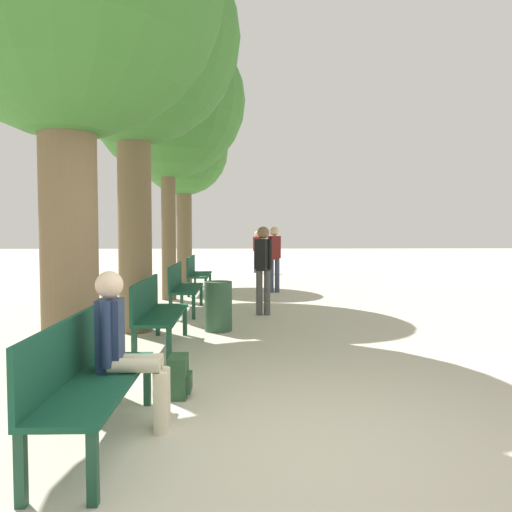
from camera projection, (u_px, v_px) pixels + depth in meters
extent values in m
plane|color=beige|center=(293.00, 454.00, 3.52)|extent=(80.00, 80.00, 0.00)
cube|color=#144733|center=(98.00, 383.00, 3.65)|extent=(0.50, 1.74, 0.04)
cube|color=#144733|center=(66.00, 351.00, 3.64)|extent=(0.04, 1.74, 0.45)
cube|color=#19422D|center=(93.00, 468.00, 2.85)|extent=(0.06, 0.06, 0.44)
cube|color=#19422D|center=(147.00, 381.00, 4.50)|extent=(0.06, 0.06, 0.44)
cube|color=#19422D|center=(21.00, 469.00, 2.84)|extent=(0.06, 0.06, 0.44)
cube|color=#19422D|center=(102.00, 382.00, 4.48)|extent=(0.06, 0.06, 0.44)
cube|color=#144733|center=(163.00, 314.00, 6.66)|extent=(0.50, 1.74, 0.04)
cube|color=#144733|center=(145.00, 296.00, 6.64)|extent=(0.04, 1.74, 0.45)
cube|color=#19422D|center=(169.00, 346.00, 5.85)|extent=(0.06, 0.06, 0.44)
cube|color=#19422D|center=(185.00, 321.00, 7.50)|extent=(0.06, 0.06, 0.44)
cube|color=#19422D|center=(134.00, 347.00, 5.84)|extent=(0.06, 0.06, 0.44)
cube|color=#19422D|center=(158.00, 321.00, 7.49)|extent=(0.06, 0.06, 0.44)
cube|color=#144733|center=(187.00, 288.00, 9.66)|extent=(0.50, 1.74, 0.04)
cube|color=#144733|center=(175.00, 276.00, 9.64)|extent=(0.04, 1.74, 0.45)
cube|color=#19422D|center=(194.00, 307.00, 8.86)|extent=(0.06, 0.06, 0.44)
cube|color=#19422D|center=(201.00, 295.00, 10.50)|extent=(0.06, 0.06, 0.44)
cube|color=#19422D|center=(171.00, 307.00, 8.85)|extent=(0.06, 0.06, 0.44)
cube|color=#19422D|center=(182.00, 295.00, 10.49)|extent=(0.06, 0.06, 0.44)
cube|color=#144733|center=(200.00, 275.00, 12.67)|extent=(0.50, 1.74, 0.04)
cube|color=#144733|center=(191.00, 265.00, 12.65)|extent=(0.04, 1.74, 0.45)
cube|color=#19422D|center=(206.00, 288.00, 11.86)|extent=(0.06, 0.06, 0.44)
cube|color=#19422D|center=(210.00, 281.00, 13.51)|extent=(0.06, 0.06, 0.44)
cube|color=#19422D|center=(189.00, 288.00, 11.85)|extent=(0.06, 0.06, 0.44)
cube|color=#19422D|center=(195.00, 281.00, 13.50)|extent=(0.06, 0.06, 0.44)
cylinder|color=brown|center=(69.00, 231.00, 4.79)|extent=(0.54, 0.54, 3.15)
cylinder|color=brown|center=(135.00, 215.00, 7.75)|extent=(0.51, 0.51, 3.65)
sphere|color=#38702D|center=(133.00, 35.00, 7.61)|extent=(3.30, 3.30, 3.30)
cylinder|color=brown|center=(169.00, 222.00, 11.33)|extent=(0.33, 0.33, 3.55)
sphere|color=#38702D|center=(167.00, 100.00, 11.20)|extent=(3.50, 3.50, 3.50)
cylinder|color=brown|center=(184.00, 230.00, 14.44)|extent=(0.44, 0.44, 3.18)
sphere|color=#38702D|center=(184.00, 151.00, 14.32)|extent=(2.54, 2.54, 2.54)
cylinder|color=beige|center=(134.00, 366.00, 3.85)|extent=(0.40, 0.12, 0.12)
cylinder|color=beige|center=(160.00, 403.00, 3.87)|extent=(0.12, 0.12, 0.48)
cylinder|color=beige|center=(138.00, 361.00, 3.99)|extent=(0.40, 0.12, 0.12)
cylinder|color=beige|center=(163.00, 397.00, 4.01)|extent=(0.12, 0.12, 0.48)
cube|color=navy|center=(110.00, 335.00, 3.91)|extent=(0.18, 0.22, 0.56)
cylinder|color=navy|center=(106.00, 335.00, 3.78)|extent=(0.08, 0.08, 0.51)
cylinder|color=navy|center=(114.00, 328.00, 4.02)|extent=(0.08, 0.08, 0.51)
sphere|color=beige|center=(109.00, 285.00, 3.88)|extent=(0.22, 0.22, 0.22)
cube|color=#284C2D|center=(178.00, 376.00, 4.74)|extent=(0.17, 0.31, 0.39)
cube|color=#284C2D|center=(189.00, 382.00, 4.74)|extent=(0.04, 0.22, 0.17)
cylinder|color=#384260|center=(255.00, 262.00, 18.65)|extent=(0.11, 0.11, 0.78)
cylinder|color=#384260|center=(259.00, 262.00, 18.65)|extent=(0.11, 0.11, 0.78)
cube|color=maroon|center=(257.00, 244.00, 18.62)|extent=(0.25, 0.27, 0.56)
cylinder|color=maroon|center=(254.00, 244.00, 18.61)|extent=(0.08, 0.08, 0.53)
cylinder|color=maroon|center=(260.00, 244.00, 18.62)|extent=(0.08, 0.08, 0.53)
sphere|color=beige|center=(257.00, 234.00, 18.60)|extent=(0.21, 0.21, 0.21)
cylinder|color=#4C4C4C|center=(259.00, 293.00, 9.31)|extent=(0.12, 0.12, 0.83)
cylinder|color=#4C4C4C|center=(267.00, 293.00, 9.31)|extent=(0.12, 0.12, 0.83)
cube|color=black|center=(263.00, 255.00, 9.28)|extent=(0.27, 0.29, 0.59)
cylinder|color=black|center=(257.00, 254.00, 9.27)|extent=(0.09, 0.09, 0.56)
cylinder|color=black|center=(270.00, 254.00, 9.28)|extent=(0.09, 0.09, 0.56)
sphere|color=brown|center=(263.00, 233.00, 9.25)|extent=(0.23, 0.23, 0.23)
cylinder|color=#384260|center=(271.00, 276.00, 12.72)|extent=(0.12, 0.12, 0.84)
cylinder|color=#384260|center=(277.00, 276.00, 12.72)|extent=(0.12, 0.12, 0.84)
cube|color=maroon|center=(274.00, 248.00, 12.68)|extent=(0.25, 0.28, 0.60)
cylinder|color=maroon|center=(269.00, 247.00, 12.68)|extent=(0.09, 0.09, 0.57)
cylinder|color=maroon|center=(279.00, 247.00, 12.69)|extent=(0.09, 0.09, 0.57)
sphere|color=tan|center=(274.00, 231.00, 12.66)|extent=(0.23, 0.23, 0.23)
cylinder|color=#2D5138|center=(218.00, 306.00, 7.85)|extent=(0.43, 0.43, 0.78)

